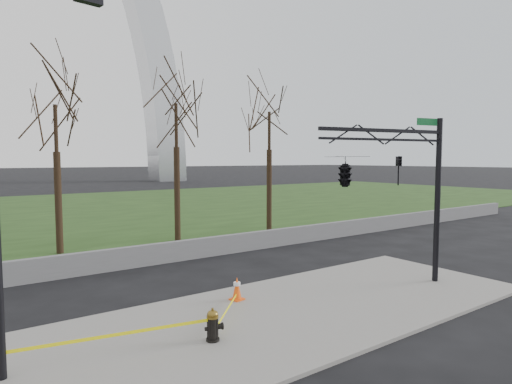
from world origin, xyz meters
TOP-DOWN VIEW (x-y plane):
  - ground at (0.00, 0.00)m, footprint 500.00×500.00m
  - sidewalk at (0.00, 0.00)m, footprint 18.00×6.00m
  - grass_strip at (0.00, 30.00)m, footprint 120.00×40.00m
  - guardrail at (0.00, 8.00)m, footprint 60.00×0.30m
  - fire_hydrant at (-2.11, -0.51)m, footprint 0.51×0.34m
  - traffic_cone at (0.04, 1.73)m, footprint 0.45×0.45m
  - street_light at (-6.28, 0.41)m, footprint 2.38×0.53m
  - traffic_signal_mast at (3.94, 0.00)m, footprint 5.00×2.54m
  - caution_tape at (-2.97, 0.21)m, footprint 6.55×2.24m

SIDE VIEW (x-z plane):
  - ground at x=0.00m, z-range 0.00..0.00m
  - grass_strip at x=0.00m, z-range 0.00..0.06m
  - sidewalk at x=0.00m, z-range 0.00..0.10m
  - guardrail at x=0.00m, z-range 0.00..0.90m
  - traffic_cone at x=0.04m, z-range 0.10..0.83m
  - fire_hydrant at x=-2.11m, z-range 0.07..0.89m
  - caution_tape at x=-2.97m, z-range 0.29..0.71m
  - traffic_signal_mast at x=3.94m, z-range 1.15..7.15m
  - street_light at x=-6.28m, z-range 0.59..8.80m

